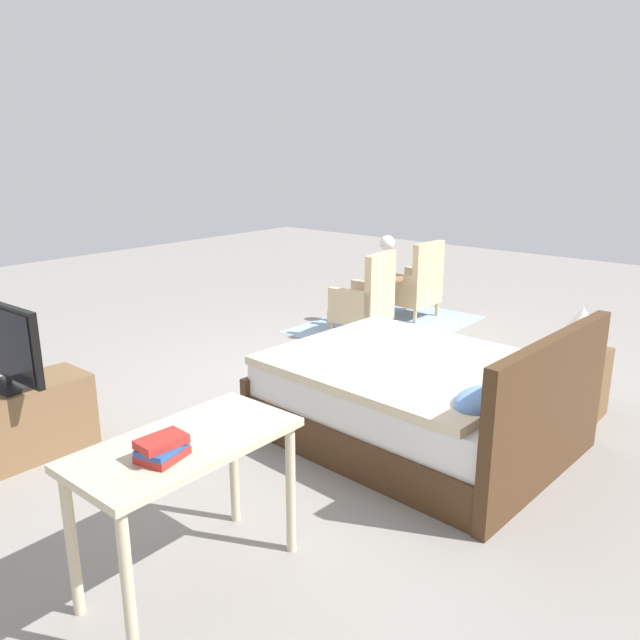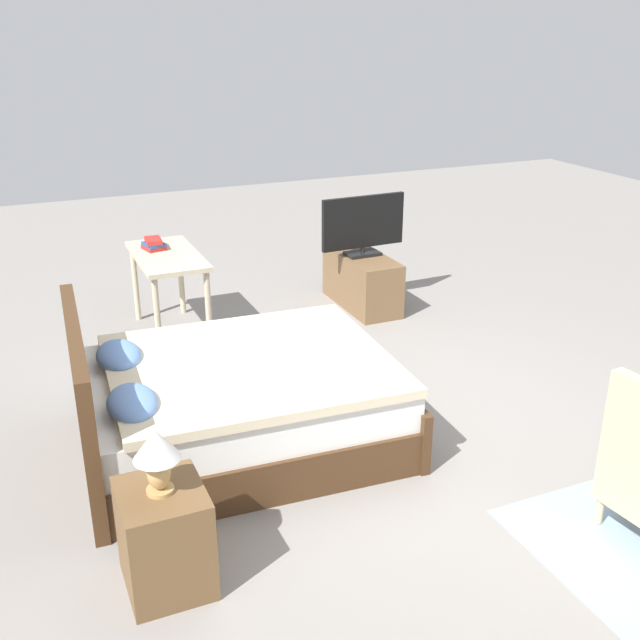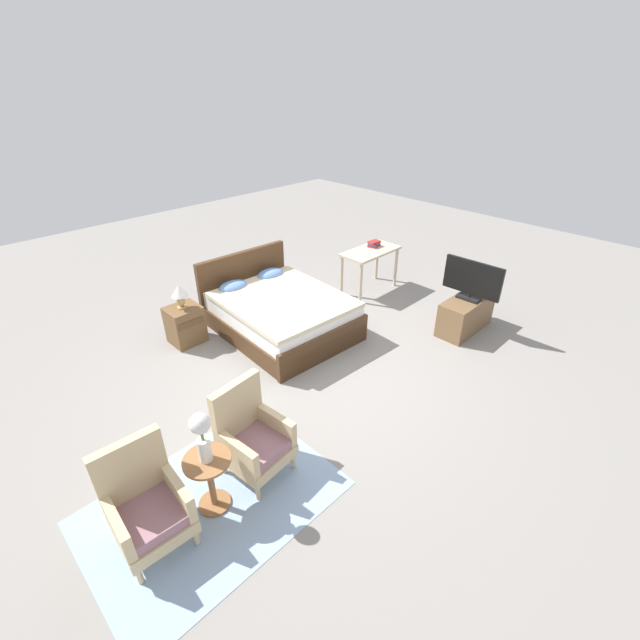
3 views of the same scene
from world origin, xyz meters
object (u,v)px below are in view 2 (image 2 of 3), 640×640
Objects in this scene: table_lamp at (157,452)px; tv_stand at (362,280)px; tv_flatscreen at (363,225)px; book_stack at (154,244)px; bed at (232,403)px; nightstand at (165,538)px; vanity_desk at (168,266)px.

table_lamp is 4.04m from tv_stand.
tv_flatscreen is 3.77× the size of book_stack.
bed is at bearing -31.45° from table_lamp.
bed is 1.31m from nightstand.
bed is 1.39m from table_lamp.
vanity_desk is at bearing -157.48° from book_stack.
table_lamp is 4.01m from tv_flatscreen.
nightstand is at bearing 139.91° from tv_flatscreen.
bed is 2.00m from vanity_desk.
vanity_desk is (0.03, 1.84, -0.17)m from tv_flatscreen.
table_lamp is (-0.00, 0.00, 0.48)m from nightstand.
nightstand is 3.37m from book_stack.
table_lamp reaches higher than book_stack.
tv_stand is at bearing -40.11° from nightstand.
vanity_desk is (3.09, -0.74, -0.12)m from table_lamp.
bed is 6.23× the size of table_lamp.
tv_flatscreen is at bearing -44.26° from bed.
book_stack is at bearing -11.66° from table_lamp.
nightstand is at bearing 139.89° from tv_stand.
bed reaches higher than tv_stand.
book_stack is (0.20, 1.91, -0.02)m from tv_flatscreen.
vanity_desk reaches higher than nightstand.
tv_flatscreen reaches higher than book_stack.
book_stack reaches higher than tv_stand.
tv_stand is at bearing -95.93° from book_stack.
tv_flatscreen is 1.85m from vanity_desk.
tv_flatscreen is (1.95, -1.90, 0.50)m from bed.
book_stack is at bearing 0.31° from bed.
tv_stand is 1.99m from book_stack.
tv_stand is at bearing -178.11° from tv_flatscreen.
book_stack is at bearing 84.14° from tv_flatscreen.
tv_flatscreen reaches higher than nightstand.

